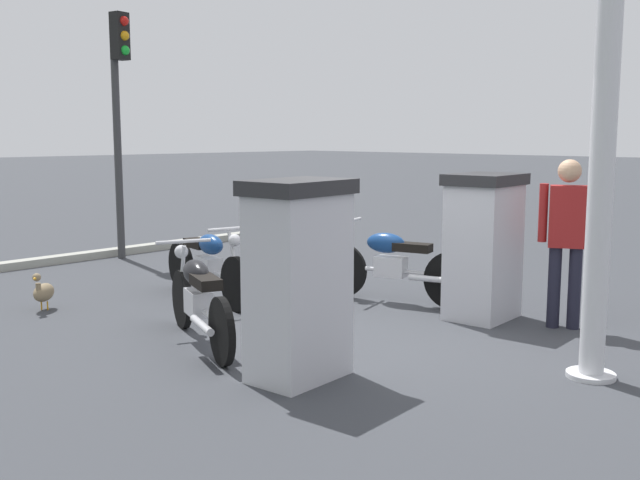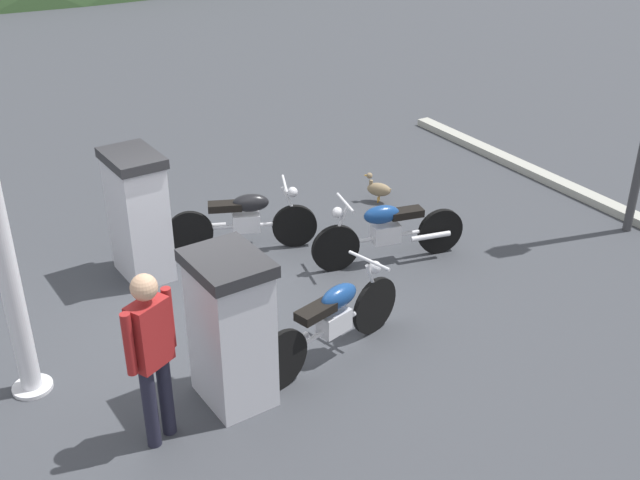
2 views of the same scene
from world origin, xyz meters
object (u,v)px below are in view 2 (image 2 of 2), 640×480
at_px(fuel_pump_near, 231,329).
at_px(attendant_person, 151,348).
at_px(motorcycle_far_pump, 245,219).
at_px(wandering_duck, 378,189).
at_px(fuel_pump_far, 139,215).
at_px(motorcycle_extra, 387,230).
at_px(motorcycle_near_pump, 333,318).

height_order(fuel_pump_near, attendant_person, attendant_person).
xyz_separation_m(motorcycle_far_pump, wandering_duck, (2.40, 0.39, -0.24)).
xyz_separation_m(fuel_pump_far, attendant_person, (-0.84, -3.02, 0.18)).
bearing_deg(motorcycle_extra, fuel_pump_near, -151.67).
bearing_deg(attendant_person, wandering_duck, 36.07).
height_order(fuel_pump_near, motorcycle_near_pump, fuel_pump_near).
xyz_separation_m(fuel_pump_near, motorcycle_far_pump, (1.40, 2.76, -0.34)).
bearing_deg(fuel_pump_near, attendant_person, -165.23).
distance_m(fuel_pump_near, attendant_person, 0.89).
bearing_deg(attendant_person, motorcycle_far_pump, 53.17).
xyz_separation_m(fuel_pump_near, attendant_person, (-0.84, -0.22, 0.21)).
xyz_separation_m(fuel_pump_far, motorcycle_near_pump, (1.17, -2.72, -0.34)).
distance_m(fuel_pump_far, motorcycle_near_pump, 2.98).
bearing_deg(motorcycle_far_pump, motorcycle_near_pump, -94.74).
relative_size(fuel_pump_far, wandering_duck, 3.58).
height_order(attendant_person, wandering_duck, attendant_person).
height_order(motorcycle_near_pump, wandering_duck, motorcycle_near_pump).
height_order(motorcycle_near_pump, attendant_person, attendant_person).
distance_m(fuel_pump_far, wandering_duck, 3.86).
bearing_deg(motorcycle_near_pump, motorcycle_far_pump, 85.26).
relative_size(fuel_pump_near, wandering_duck, 3.45).
xyz_separation_m(motorcycle_extra, attendant_person, (-3.68, -1.75, 0.55)).
bearing_deg(motorcycle_extra, attendant_person, -154.53).
distance_m(motorcycle_near_pump, wandering_duck, 4.04).
distance_m(fuel_pump_near, fuel_pump_far, 2.80).
height_order(motorcycle_far_pump, motorcycle_extra, motorcycle_extra).
bearing_deg(motorcycle_far_pump, attendant_person, -126.83).
xyz_separation_m(fuel_pump_near, motorcycle_near_pump, (1.17, 0.09, -0.31)).
bearing_deg(fuel_pump_far, motorcycle_extra, -24.04).
xyz_separation_m(fuel_pump_near, fuel_pump_far, (-0.00, 2.80, 0.03)).
distance_m(fuel_pump_far, motorcycle_extra, 3.14).
height_order(fuel_pump_far, wandering_duck, fuel_pump_far).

